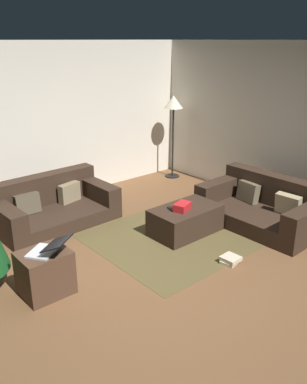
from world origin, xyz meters
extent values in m
plane|color=brown|center=(0.00, 0.00, 0.00)|extent=(6.40, 6.40, 0.00)
cube|color=silver|center=(0.00, 3.14, 1.30)|extent=(6.40, 0.12, 2.60)
cube|color=#332319|center=(-0.12, 2.15, 0.10)|extent=(1.78, 1.01, 0.21)
cube|color=#332319|center=(-0.13, 2.52, 0.44)|extent=(1.76, 0.28, 0.47)
cube|color=#332319|center=(0.64, 2.17, 0.34)|extent=(0.26, 0.98, 0.28)
cube|color=#332319|center=(-0.88, 2.13, 0.34)|extent=(0.26, 0.98, 0.28)
cube|color=#8C7A5B|center=(0.23, 2.33, 0.36)|extent=(0.38, 0.19, 0.30)
cube|color=brown|center=(-0.47, 2.31, 0.36)|extent=(0.36, 0.17, 0.31)
cube|color=#332319|center=(2.15, 0.12, 0.12)|extent=(1.02, 1.75, 0.23)
cube|color=#332319|center=(2.53, 0.13, 0.47)|extent=(0.27, 1.74, 0.46)
cube|color=#332319|center=(2.14, 0.87, 0.38)|extent=(0.99, 0.26, 0.28)
cube|color=tan|center=(2.33, -0.22, 0.38)|extent=(0.18, 0.37, 0.31)
cube|color=brown|center=(2.32, 0.47, 0.38)|extent=(0.20, 0.38, 0.31)
cube|color=#332319|center=(1.13, 0.65, 0.19)|extent=(0.99, 0.59, 0.39)
cube|color=red|center=(1.03, 0.62, 0.44)|extent=(0.30, 0.24, 0.10)
cube|color=black|center=(0.92, 0.73, 0.40)|extent=(0.09, 0.17, 0.02)
cube|color=#4C3323|center=(-1.07, 0.58, 0.25)|extent=(0.52, 0.44, 0.50)
cube|color=silver|center=(-1.07, 0.58, 0.51)|extent=(0.41, 0.39, 0.02)
cube|color=black|center=(-0.97, 0.44, 0.63)|extent=(0.40, 0.38, 0.11)
cube|color=beige|center=(0.96, -0.32, 0.02)|extent=(0.26, 0.22, 0.04)
cube|color=beige|center=(0.96, -0.32, 0.06)|extent=(0.22, 0.22, 0.05)
cylinder|color=black|center=(2.74, 2.64, 0.01)|extent=(0.28, 0.28, 0.02)
cylinder|color=black|center=(2.74, 2.64, 0.69)|extent=(0.04, 0.04, 1.37)
cone|color=beige|center=(2.74, 2.64, 1.49)|extent=(0.36, 0.36, 0.24)
cube|color=brown|center=(1.13, 0.65, 0.00)|extent=(2.60, 2.00, 0.01)
camera|label=1|loc=(-2.66, -3.07, 2.61)|focal=38.23mm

